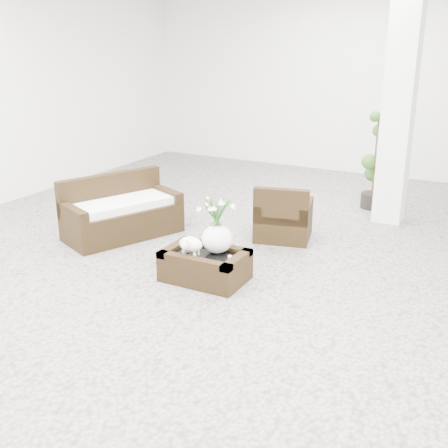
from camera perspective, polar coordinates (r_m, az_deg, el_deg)
The scene contains 9 objects.
ground at distance 6.44m, azimuth 0.42°, elevation -4.97°, with size 11.00×11.00×0.00m, color gray.
column at distance 8.20m, azimuth 17.57°, elevation 12.08°, with size 0.40×0.40×3.50m, color white.
coffee_table at distance 6.19m, azimuth -1.95°, elevation -4.40°, with size 0.90×0.60×0.31m, color black.
sheep_figurine at distance 6.07m, azimuth -3.43°, elevation -2.24°, with size 0.28×0.23×0.21m, color white.
planter_narcissus at distance 6.03m, azimuth -0.71°, elevation 0.62°, with size 0.44×0.44×0.80m, color white, non-canonical shape.
tealight at distance 6.01m, azimuth 0.61°, elevation -3.36°, with size 0.04×0.04×0.03m, color white.
armchair at distance 7.43m, azimuth 6.17°, elevation 1.36°, with size 0.71×0.68×0.76m, color black.
loveseat at distance 7.57m, azimuth -10.44°, elevation 1.69°, with size 1.52×0.73×0.81m, color black.
topiary at distance 8.92m, azimuth 15.29°, elevation 6.20°, with size 0.40×0.40×1.48m, color #294D18, non-canonical shape.
Camera 1 is at (2.72, -5.22, 2.61)m, focal length 44.54 mm.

